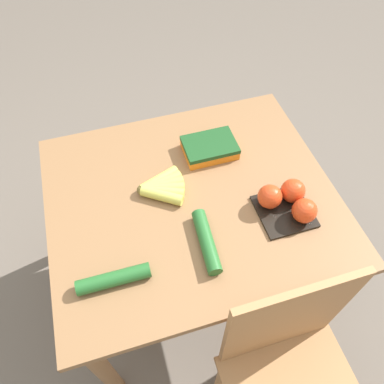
{
  "coord_description": "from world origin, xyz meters",
  "views": [
    {
      "loc": [
        0.22,
        0.73,
        1.79
      ],
      "look_at": [
        0.0,
        0.0,
        0.75
      ],
      "focal_mm": 35.0,
      "sensor_mm": 36.0,
      "label": 1
    }
  ],
  "objects_px": {
    "tomato_pack": "(288,201)",
    "carrot_bag": "(210,147)",
    "chair": "(290,378)",
    "cucumber_far": "(114,279)",
    "cucumber_near": "(206,241)",
    "banana_bunch": "(161,188)"
  },
  "relations": [
    {
      "from": "tomato_pack",
      "to": "carrot_bag",
      "type": "bearing_deg",
      "value": -62.63
    },
    {
      "from": "chair",
      "to": "cucumber_far",
      "type": "xyz_separation_m",
      "value": [
        0.46,
        -0.37,
        0.26
      ]
    },
    {
      "from": "chair",
      "to": "cucumber_near",
      "type": "xyz_separation_m",
      "value": [
        0.15,
        -0.41,
        0.26
      ]
    },
    {
      "from": "banana_bunch",
      "to": "tomato_pack",
      "type": "height_order",
      "value": "tomato_pack"
    },
    {
      "from": "banana_bunch",
      "to": "carrot_bag",
      "type": "relative_size",
      "value": 0.87
    },
    {
      "from": "cucumber_near",
      "to": "cucumber_far",
      "type": "xyz_separation_m",
      "value": [
        0.3,
        0.04,
        0.0
      ]
    },
    {
      "from": "banana_bunch",
      "to": "carrot_bag",
      "type": "distance_m",
      "value": 0.26
    },
    {
      "from": "banana_bunch",
      "to": "cucumber_far",
      "type": "xyz_separation_m",
      "value": [
        0.22,
        0.29,
        0.0
      ]
    },
    {
      "from": "chair",
      "to": "carrot_bag",
      "type": "distance_m",
      "value": 0.83
    },
    {
      "from": "banana_bunch",
      "to": "tomato_pack",
      "type": "distance_m",
      "value": 0.44
    },
    {
      "from": "chair",
      "to": "banana_bunch",
      "type": "height_order",
      "value": "chair"
    },
    {
      "from": "chair",
      "to": "carrot_bag",
      "type": "bearing_deg",
      "value": 91.31
    },
    {
      "from": "tomato_pack",
      "to": "cucumber_near",
      "type": "distance_m",
      "value": 0.31
    },
    {
      "from": "banana_bunch",
      "to": "cucumber_near",
      "type": "xyz_separation_m",
      "value": [
        -0.08,
        0.25,
        0.0
      ]
    },
    {
      "from": "tomato_pack",
      "to": "carrot_bag",
      "type": "relative_size",
      "value": 0.91
    },
    {
      "from": "cucumber_far",
      "to": "carrot_bag",
      "type": "bearing_deg",
      "value": -136.37
    },
    {
      "from": "chair",
      "to": "cucumber_far",
      "type": "relative_size",
      "value": 4.15
    },
    {
      "from": "chair",
      "to": "cucumber_far",
      "type": "height_order",
      "value": "chair"
    },
    {
      "from": "chair",
      "to": "banana_bunch",
      "type": "bearing_deg",
      "value": 109.94
    },
    {
      "from": "carrot_bag",
      "to": "cucumber_near",
      "type": "distance_m",
      "value": 0.4
    },
    {
      "from": "carrot_bag",
      "to": "cucumber_far",
      "type": "bearing_deg",
      "value": 43.63
    },
    {
      "from": "carrot_bag",
      "to": "banana_bunch",
      "type": "bearing_deg",
      "value": 29.89
    }
  ]
}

